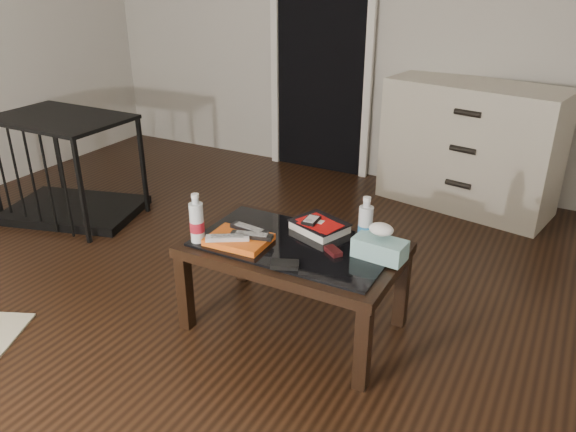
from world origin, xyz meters
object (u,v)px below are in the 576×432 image
object	(u,v)px
pet_crate	(71,184)
tissue_box	(380,249)
dresser	(470,147)
water_bottle_left	(197,218)
textbook	(320,226)
water_bottle_right	(366,221)
coffee_table	(294,255)

from	to	relation	value
pet_crate	tissue_box	size ratio (longest dim) A/B	4.49
dresser	tissue_box	world-z (taller)	dresser
water_bottle_left	dresser	bearing A→B (deg)	69.26
dresser	tissue_box	xyz separation A→B (m)	(-0.00, -1.89, 0.06)
pet_crate	textbook	distance (m)	2.10
water_bottle_right	water_bottle_left	bearing A→B (deg)	-154.51
coffee_table	dresser	distance (m)	1.99
textbook	tissue_box	world-z (taller)	tissue_box
pet_crate	water_bottle_right	bearing A→B (deg)	-23.89
textbook	coffee_table	bearing A→B (deg)	-85.22
pet_crate	tissue_box	distance (m)	2.46
water_bottle_right	tissue_box	bearing A→B (deg)	-39.90
coffee_table	tissue_box	size ratio (longest dim) A/B	4.35
water_bottle_right	tissue_box	xyz separation A→B (m)	(0.10, -0.09, -0.07)
textbook	water_bottle_left	bearing A→B (deg)	-120.66
water_bottle_left	water_bottle_right	xyz separation A→B (m)	(0.70, 0.33, 0.00)
water_bottle_left	pet_crate	bearing A→B (deg)	158.05
pet_crate	tissue_box	world-z (taller)	pet_crate
coffee_table	textbook	size ratio (longest dim) A/B	4.00
coffee_table	water_bottle_left	xyz separation A→B (m)	(-0.41, -0.19, 0.18)
pet_crate	water_bottle_left	bearing A→B (deg)	-38.13
coffee_table	textbook	xyz separation A→B (m)	(0.05, 0.18, 0.09)
pet_crate	water_bottle_right	distance (m)	2.36
coffee_table	dresser	bearing A→B (deg)	78.32
pet_crate	textbook	bearing A→B (deg)	-23.85
dresser	textbook	bearing A→B (deg)	-90.37
tissue_box	pet_crate	bearing A→B (deg)	175.42
coffee_table	water_bottle_left	bearing A→B (deg)	-154.48
dresser	water_bottle_left	size ratio (longest dim) A/B	5.35
dresser	water_bottle_right	world-z (taller)	dresser
textbook	water_bottle_left	world-z (taller)	water_bottle_left
dresser	pet_crate	world-z (taller)	dresser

